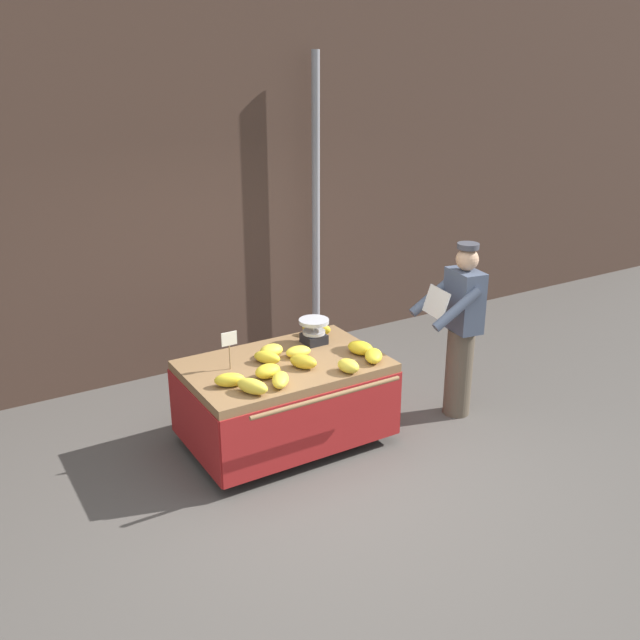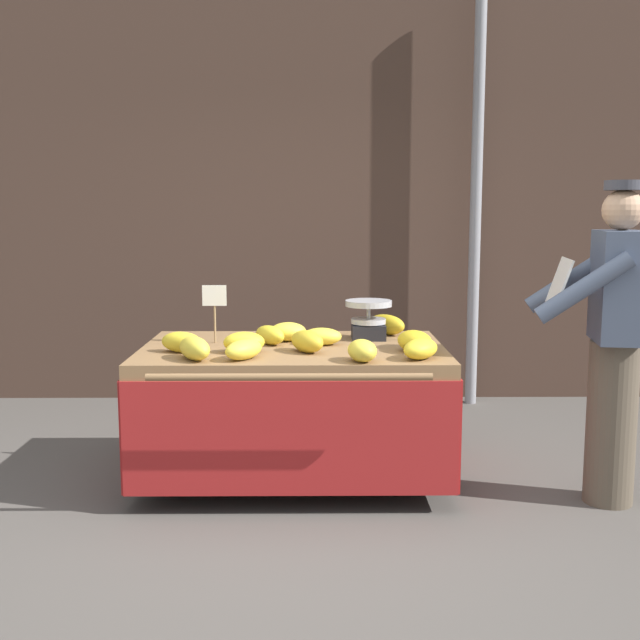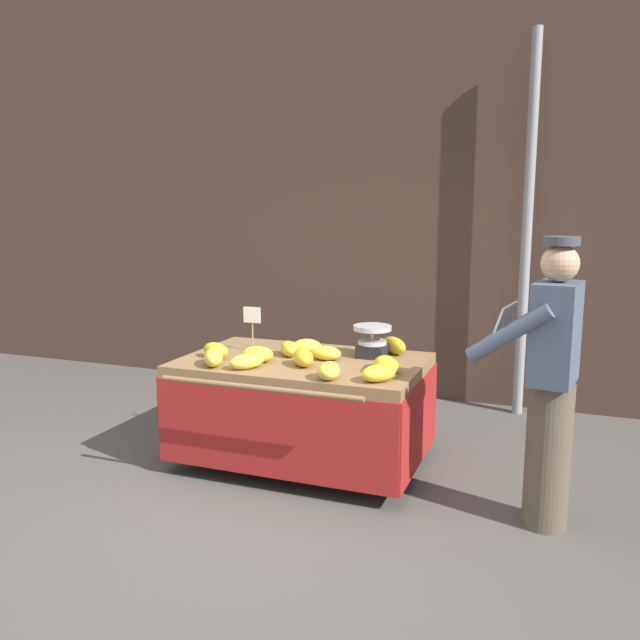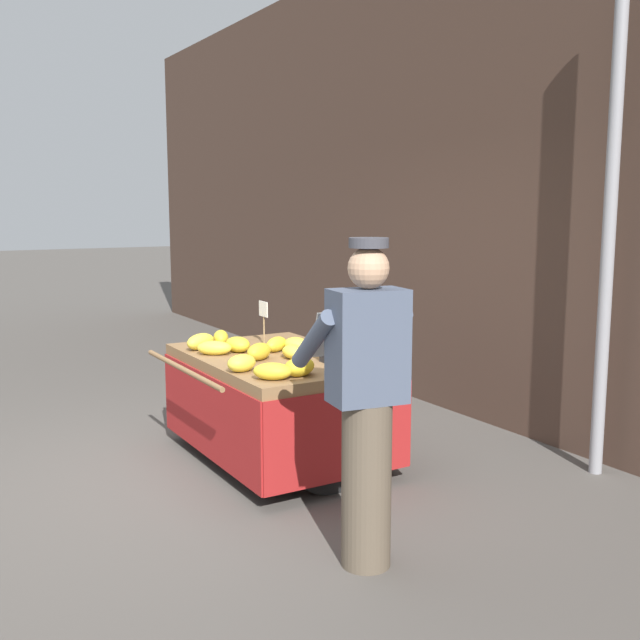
# 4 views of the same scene
# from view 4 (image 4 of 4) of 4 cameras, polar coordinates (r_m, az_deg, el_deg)

# --- Properties ---
(ground_plane) EXTENTS (60.00, 60.00, 0.00)m
(ground_plane) POSITION_cam_4_polar(r_m,az_deg,el_deg) (5.36, -10.30, -11.85)
(ground_plane) COLOR #514C47
(back_wall) EXTENTS (16.00, 0.24, 4.37)m
(back_wall) POSITION_cam_4_polar(r_m,az_deg,el_deg) (6.59, 13.63, 11.18)
(back_wall) COLOR #473328
(back_wall) RESTS_ON ground
(street_pole) EXTENTS (0.09, 0.09, 3.37)m
(street_pole) POSITION_cam_4_polar(r_m,az_deg,el_deg) (5.43, 21.25, 6.15)
(street_pole) COLOR gray
(street_pole) RESTS_ON ground
(banana_cart) EXTENTS (1.74, 1.32, 0.79)m
(banana_cart) POSITION_cam_4_polar(r_m,az_deg,el_deg) (5.50, -3.23, -4.84)
(banana_cart) COLOR olive
(banana_cart) RESTS_ON ground
(weighing_scale) EXTENTS (0.28, 0.28, 0.23)m
(weighing_scale) POSITION_cam_4_polar(r_m,az_deg,el_deg) (5.17, 1.46, -2.00)
(weighing_scale) COLOR black
(weighing_scale) RESTS_ON banana_cart
(price_sign) EXTENTS (0.14, 0.01, 0.34)m
(price_sign) POSITION_cam_4_polar(r_m,az_deg,el_deg) (5.87, -4.35, 0.53)
(price_sign) COLOR #997A51
(price_sign) RESTS_ON banana_cart
(banana_bunch_0) EXTENTS (0.25, 0.29, 0.12)m
(banana_bunch_0) POSITION_cam_4_polar(r_m,az_deg,el_deg) (4.78, -1.59, -3.60)
(banana_bunch_0) COLOR gold
(banana_bunch_0) RESTS_ON banana_cart
(banana_bunch_1) EXTENTS (0.24, 0.19, 0.11)m
(banana_bunch_1) POSITION_cam_4_polar(r_m,az_deg,el_deg) (5.56, -1.84, -1.90)
(banana_bunch_1) COLOR yellow
(banana_bunch_1) RESTS_ON banana_cart
(banana_bunch_2) EXTENTS (0.19, 0.24, 0.12)m
(banana_bunch_2) POSITION_cam_4_polar(r_m,az_deg,el_deg) (4.93, -6.03, -3.30)
(banana_bunch_2) COLOR yellow
(banana_bunch_2) RESTS_ON banana_cart
(banana_bunch_3) EXTENTS (0.28, 0.28, 0.13)m
(banana_bunch_3) POSITION_cam_4_polar(r_m,az_deg,el_deg) (5.17, 3.69, -2.64)
(banana_bunch_3) COLOR gold
(banana_bunch_3) RESTS_ON banana_cart
(banana_bunch_4) EXTENTS (0.24, 0.19, 0.12)m
(banana_bunch_4) POSITION_cam_4_polar(r_m,az_deg,el_deg) (5.59, -6.32, -1.87)
(banana_bunch_4) COLOR yellow
(banana_bunch_4) RESTS_ON banana_cart
(banana_bunch_5) EXTENTS (0.25, 0.18, 0.10)m
(banana_bunch_5) POSITION_cam_4_polar(r_m,az_deg,el_deg) (5.32, -2.04, -2.44)
(banana_bunch_5) COLOR yellow
(banana_bunch_5) RESTS_ON banana_cart
(banana_bunch_6) EXTENTS (0.27, 0.20, 0.11)m
(banana_bunch_6) POSITION_cam_4_polar(r_m,az_deg,el_deg) (5.91, -7.61, -1.34)
(banana_bunch_6) COLOR yellow
(banana_bunch_6) RESTS_ON banana_cart
(banana_bunch_7) EXTENTS (0.24, 0.27, 0.11)m
(banana_bunch_7) POSITION_cam_4_polar(r_m,az_deg,el_deg) (5.59, -3.35, -1.86)
(banana_bunch_7) COLOR yellow
(banana_bunch_7) RESTS_ON banana_cart
(banana_bunch_8) EXTENTS (0.25, 0.29, 0.10)m
(banana_bunch_8) POSITION_cam_4_polar(r_m,az_deg,el_deg) (5.51, -8.09, -2.13)
(banana_bunch_8) COLOR yellow
(banana_bunch_8) RESTS_ON banana_cart
(banana_bunch_9) EXTENTS (0.25, 0.28, 0.12)m
(banana_bunch_9) POSITION_cam_4_polar(r_m,az_deg,el_deg) (5.29, -4.69, -2.42)
(banana_bunch_9) COLOR gold
(banana_bunch_9) RESTS_ON banana_cart
(banana_bunch_10) EXTENTS (0.27, 0.29, 0.11)m
(banana_bunch_10) POSITION_cam_4_polar(r_m,az_deg,el_deg) (4.68, -3.65, -3.94)
(banana_bunch_10) COLOR yellow
(banana_bunch_10) RESTS_ON banana_cart
(banana_bunch_11) EXTENTS (0.25, 0.31, 0.12)m
(banana_bunch_11) POSITION_cam_4_polar(r_m,az_deg,el_deg) (5.73, -9.14, -1.64)
(banana_bunch_11) COLOR yellow
(banana_bunch_11) RESTS_ON banana_cart
(vendor_person) EXTENTS (0.63, 0.58, 1.71)m
(vendor_person) POSITION_cam_4_polar(r_m,az_deg,el_deg) (3.84, 3.53, -6.31)
(vendor_person) COLOR brown
(vendor_person) RESTS_ON ground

